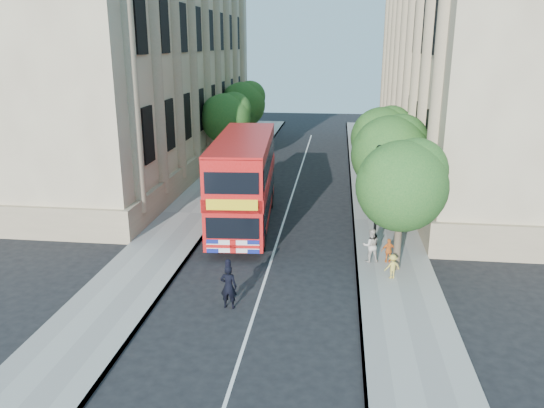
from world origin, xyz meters
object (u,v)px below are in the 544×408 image
(box_van, at_px, (251,175))
(police_constable, at_px, (229,287))
(lamp_post, at_px, (377,200))
(woman_pedestrian, at_px, (371,245))
(double_decker_bus, at_px, (244,179))

(box_van, bearing_deg, police_constable, -78.54)
(lamp_post, height_order, woman_pedestrian, lamp_post)
(box_van, relative_size, police_constable, 2.60)
(lamp_post, relative_size, woman_pedestrian, 3.18)
(lamp_post, xyz_separation_m, police_constable, (-6.06, -7.35, -1.61))
(lamp_post, distance_m, double_decker_bus, 7.53)
(double_decker_bus, distance_m, woman_pedestrian, 8.45)
(double_decker_bus, bearing_deg, woman_pedestrian, -38.52)
(double_decker_bus, relative_size, police_constable, 6.12)
(double_decker_bus, relative_size, woman_pedestrian, 6.77)
(double_decker_bus, xyz_separation_m, woman_pedestrian, (6.82, -4.65, -1.83))
(woman_pedestrian, bearing_deg, box_van, -67.26)
(box_van, xyz_separation_m, woman_pedestrian, (7.59, -11.64, -0.34))
(lamp_post, distance_m, box_van, 12.32)
(double_decker_bus, xyz_separation_m, box_van, (-0.77, 6.99, -1.50))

